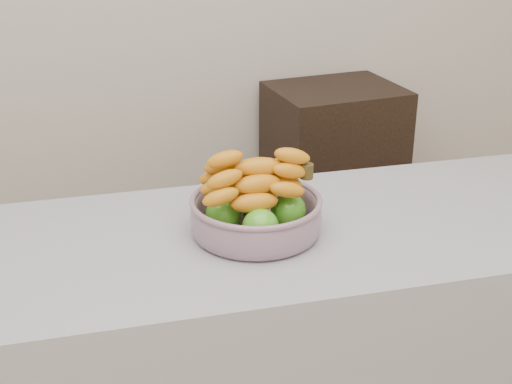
# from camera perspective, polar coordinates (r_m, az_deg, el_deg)

# --- Properties ---
(cabinet) EXTENTS (0.53, 0.45, 0.88)m
(cabinet) POSITION_cam_1_polar(r_m,az_deg,el_deg) (2.95, 6.06, 0.04)
(cabinet) COLOR black
(cabinet) RESTS_ON ground
(fruit_bowl) EXTENTS (0.29, 0.29, 0.18)m
(fruit_bowl) POSITION_cam_1_polar(r_m,az_deg,el_deg) (1.57, -0.01, -1.45)
(fruit_bowl) COLOR #8A97A6
(fruit_bowl) RESTS_ON counter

